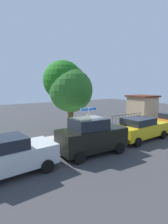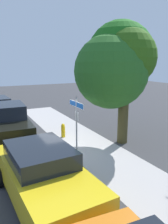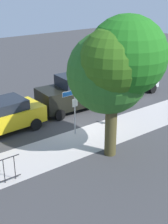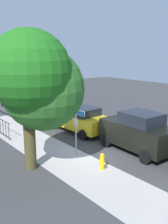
{
  "view_description": "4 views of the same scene",
  "coord_description": "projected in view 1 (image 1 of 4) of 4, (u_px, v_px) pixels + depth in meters",
  "views": [
    {
      "loc": [
        -7.71,
        -11.15,
        4.14
      ],
      "look_at": [
        -0.13,
        0.04,
        2.16
      ],
      "focal_mm": 30.03,
      "sensor_mm": 36.0,
      "label": 1
    },
    {
      "loc": [
        9.5,
        -3.74,
        4.18
      ],
      "look_at": [
        -0.41,
        1.27,
        1.63
      ],
      "focal_mm": 35.83,
      "sensor_mm": 36.0,
      "label": 2
    },
    {
      "loc": [
        9.03,
        12.51,
        7.36
      ],
      "look_at": [
        0.51,
        1.12,
        1.44
      ],
      "focal_mm": 50.76,
      "sensor_mm": 36.0,
      "label": 3
    },
    {
      "loc": [
        -9.39,
        7.91,
        5.25
      ],
      "look_at": [
        0.69,
        -0.26,
        2.13
      ],
      "focal_mm": 40.3,
      "sensor_mm": 36.0,
      "label": 4
    }
  ],
  "objects": [
    {
      "name": "ground_plane",
      "position": [
        86.0,
        140.0,
        14.01
      ],
      "size": [
        60.0,
        60.0,
        0.0
      ],
      "primitive_type": "plane",
      "color": "#38383A"
    },
    {
      "name": "sidewalk_strip",
      "position": [
        96.0,
        133.0,
        16.19
      ],
      "size": [
        24.0,
        2.6,
        0.0
      ],
      "primitive_type": "cube",
      "color": "#AAA4A2",
      "rests_on": "ground_plane"
    },
    {
      "name": "street_sign",
      "position": [
        89.0,
        115.0,
        14.38
      ],
      "size": [
        1.44,
        0.07,
        2.61
      ],
      "color": "#9EA0A5",
      "rests_on": "ground_plane"
    },
    {
      "name": "shade_tree",
      "position": [
        67.0,
        85.0,
        15.88
      ],
      "size": [
        3.85,
        4.29,
        6.19
      ],
      "color": "#474021",
      "rests_on": "ground_plane"
    },
    {
      "name": "car_silver",
      "position": [
        7.0,
        156.0,
        8.55
      ],
      "size": [
        4.49,
        2.34,
        1.8
      ],
      "rotation": [
        0.0,
        0.0,
        0.07
      ],
      "color": "silver",
      "rests_on": "ground_plane"
    },
    {
      "name": "car_black",
      "position": [
        91.0,
        136.0,
        11.21
      ],
      "size": [
        4.19,
        2.23,
        2.18
      ],
      "rotation": [
        0.0,
        0.0,
        -0.04
      ],
      "color": "black",
      "rests_on": "ground_plane"
    },
    {
      "name": "car_yellow",
      "position": [
        140.0,
        128.0,
        14.14
      ],
      "size": [
        4.76,
        2.36,
        1.69
      ],
      "rotation": [
        0.0,
        0.0,
        0.05
      ],
      "color": "gold",
      "rests_on": "ground_plane"
    },
    {
      "name": "iron_fence",
      "position": [
        127.0,
        119.0,
        19.61
      ],
      "size": [
        4.5,
        0.04,
        1.07
      ],
      "color": "black",
      "rests_on": "ground_plane"
    },
    {
      "name": "utility_shed",
      "position": [
        142.0,
        107.0,
        23.07
      ],
      "size": [
        3.03,
        3.11,
        2.84
      ],
      "color": "#998466",
      "rests_on": "ground_plane"
    },
    {
      "name": "fire_hydrant",
      "position": [
        62.0,
        137.0,
        13.52
      ],
      "size": [
        0.42,
        0.22,
        0.78
      ],
      "color": "yellow",
      "rests_on": "ground_plane"
    }
  ]
}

